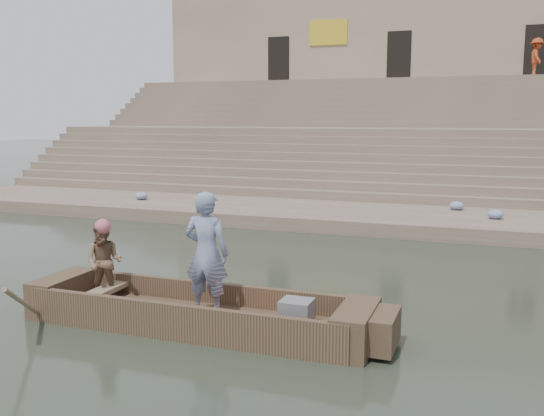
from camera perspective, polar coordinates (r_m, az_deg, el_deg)
The scene contains 13 objects.
ground at distance 11.05m, azimuth 3.43°, elevation -8.65°, with size 120.00×120.00×0.00m, color #263024.
lower_landing at distance 18.62m, azimuth 10.48°, elevation -1.00°, with size 32.00×4.00×0.40m, color gray.
mid_landing at distance 25.86m, azimuth 13.33°, elevation 4.27°, with size 32.00×3.00×2.80m, color gray.
upper_landing at distance 32.76m, azimuth 14.86°, elevation 7.20°, with size 32.00×3.00×5.20m, color gray.
ghat_steps at distance 27.51m, azimuth 13.78°, elevation 5.34°, with size 32.00×11.00×5.20m.
building_wall at distance 36.81m, azimuth 15.63°, elevation 11.99°, with size 32.00×5.07×11.20m.
main_rowboat at distance 9.69m, azimuth -7.21°, elevation -10.54°, with size 5.00×1.30×0.22m, color brown.
rowboat_trim at distance 9.54m, azimuth -6.12°, elevation -9.59°, with size 6.04×2.63×1.99m.
standing_man at distance 9.37m, azimuth -6.24°, elevation -4.30°, with size 0.71×0.47×1.95m, color navy.
rowing_man at distance 10.48m, azimuth -15.65°, elevation -4.95°, with size 0.64×0.50×1.32m, color #28794E.
television at distance 8.99m, azimuth 2.28°, elevation -9.94°, with size 0.46×0.42×0.40m.
pedestrian at distance 32.98m, azimuth 23.83°, elevation 12.94°, with size 1.22×0.70×1.89m, color #A03C1B.
cloth_bundles at distance 19.11m, azimuth 7.58°, elevation 0.32°, with size 12.11×1.80×0.26m.
Camera 1 is at (2.98, -10.12, 3.29)m, focal length 39.63 mm.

